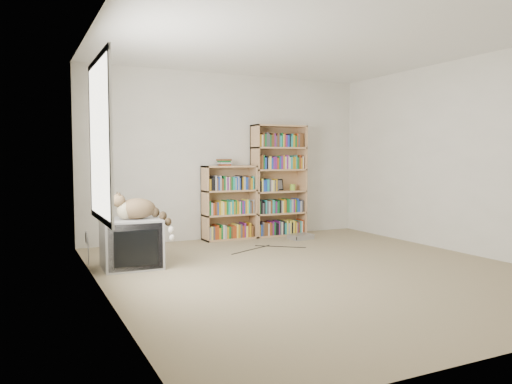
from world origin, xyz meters
name	(u,v)px	position (x,y,z in m)	size (l,w,h in m)	color
floor	(317,270)	(0.00, 0.00, 0.00)	(4.50, 5.00, 0.01)	tan
wall_back	(229,156)	(0.00, 2.50, 1.25)	(4.50, 0.02, 2.50)	silver
wall_left	(102,156)	(-2.25, 0.00, 1.25)	(0.02, 5.00, 2.50)	silver
wall_right	(467,156)	(2.25, 0.00, 1.25)	(0.02, 5.00, 2.50)	silver
ceiling	(319,38)	(0.00, 0.00, 2.50)	(4.50, 5.00, 0.02)	white
window	(100,140)	(-2.24, 0.20, 1.40)	(0.02, 1.22, 1.52)	white
crt_tv	(131,243)	(-1.80, 1.03, 0.27)	(0.65, 0.60, 0.55)	#A5A5A8
cat	(142,211)	(-1.69, 0.95, 0.64)	(0.65, 0.46, 0.51)	#352615
bookcase_tall	(278,183)	(0.79, 2.36, 0.83)	(0.87, 0.30, 1.74)	tan
bookcase_short	(229,205)	(-0.05, 2.36, 0.51)	(0.81, 0.30, 1.11)	tan
book_stack	(224,162)	(-0.13, 2.36, 1.16)	(0.18, 0.23, 0.10)	#A43C15
green_mug	(292,187)	(1.03, 2.34, 0.76)	(0.09, 0.09, 0.10)	#94C839
framed_print	(279,185)	(0.85, 2.44, 0.80)	(0.13, 0.01, 0.18)	black
dvd_player	(301,237)	(0.91, 1.86, 0.04)	(0.34, 0.24, 0.08)	#A8A7AC
wall_outlet	(86,237)	(-2.24, 1.37, 0.32)	(0.01, 0.08, 0.13)	silver
floor_cables	(262,245)	(0.15, 1.64, 0.00)	(1.20, 0.70, 0.01)	black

